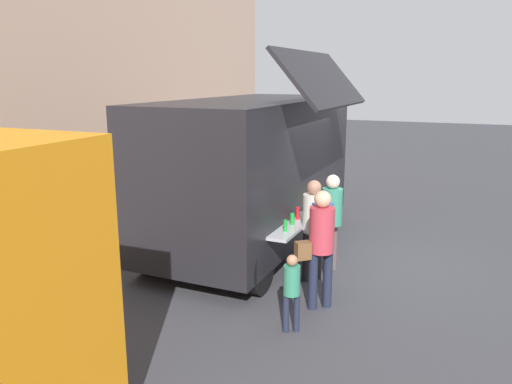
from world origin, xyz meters
name	(u,v)px	position (x,y,z in m)	size (l,w,h in m)	color
ground_plane	(363,260)	(0.00, 0.00, 0.00)	(60.00, 60.00, 0.00)	#38383D
food_truck_main	(254,168)	(0.02, 2.19, 1.58)	(5.57, 3.18, 3.73)	black
trash_bin	(235,177)	(4.20, 4.51, 0.44)	(0.60, 0.60, 0.89)	#2E5B38
customer_front_ordering	(332,214)	(-0.74, 0.44, 1.02)	(0.35, 0.35, 1.71)	#504543
customer_mid_with_backpack	(315,220)	(-1.27, 0.59, 1.04)	(0.51, 0.53, 1.70)	black
customer_rear_waiting	(320,240)	(-2.20, 0.24, 1.05)	(0.49, 0.52, 1.76)	#1D2237
child_near_queue	(292,286)	(-3.02, 0.39, 0.64)	(0.22, 0.22, 1.08)	#1E2338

